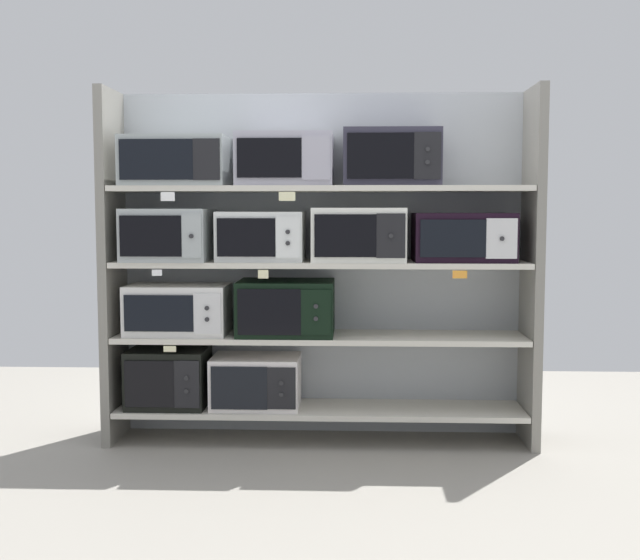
# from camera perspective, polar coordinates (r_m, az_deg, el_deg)

# --- Properties ---
(ground) EXTENTS (6.27, 6.00, 0.02)m
(ground) POSITION_cam_1_polar(r_m,az_deg,el_deg) (3.64, -0.67, -16.03)
(ground) COLOR gray
(back_panel) EXTENTS (2.47, 0.04, 1.96)m
(back_panel) POSITION_cam_1_polar(r_m,az_deg,el_deg) (4.63, 0.11, 1.10)
(back_panel) COLOR #9EA3A8
(back_panel) RESTS_ON ground
(upright_left) EXTENTS (0.05, 0.40, 1.96)m
(upright_left) POSITION_cam_1_polar(r_m,az_deg,el_deg) (4.61, -14.63, 0.91)
(upright_left) COLOR gray
(upright_left) RESTS_ON ground
(upright_right) EXTENTS (0.05, 0.40, 1.96)m
(upright_right) POSITION_cam_1_polar(r_m,az_deg,el_deg) (4.52, 14.93, 0.82)
(upright_right) COLOR gray
(upright_right) RESTS_ON ground
(shelf_0) EXTENTS (2.27, 0.40, 0.03)m
(shelf_0) POSITION_cam_1_polar(r_m,az_deg,el_deg) (4.54, 0.00, -9.25)
(shelf_0) COLOR beige
(shelf_0) RESTS_ON ground
(microwave_0) EXTENTS (0.44, 0.37, 0.33)m
(microwave_0) POSITION_cam_1_polar(r_m,az_deg,el_deg) (4.61, -10.78, -6.86)
(microwave_0) COLOR black
(microwave_0) RESTS_ON shelf_0
(microwave_1) EXTENTS (0.49, 0.36, 0.29)m
(microwave_1) POSITION_cam_1_polar(r_m,az_deg,el_deg) (4.53, -4.60, -7.25)
(microwave_1) COLOR silver
(microwave_1) RESTS_ON shelf_0
(shelf_1) EXTENTS (2.27, 0.40, 0.03)m
(shelf_1) POSITION_cam_1_polar(r_m,az_deg,el_deg) (4.46, 0.00, -4.11)
(shelf_1) COLOR beige
(microwave_2) EXTENTS (0.56, 0.37, 0.28)m
(microwave_2) POSITION_cam_1_polar(r_m,az_deg,el_deg) (4.53, -10.10, -2.08)
(microwave_2) COLOR silver
(microwave_2) RESTS_ON shelf_1
(microwave_3) EXTENTS (0.53, 0.41, 0.30)m
(microwave_3) POSITION_cam_1_polar(r_m,az_deg,el_deg) (4.44, -2.44, -1.99)
(microwave_3) COLOR black
(microwave_3) RESTS_ON shelf_1
(price_tag_0) EXTENTS (0.07, 0.00, 0.03)m
(price_tag_0) POSITION_cam_1_polar(r_m,az_deg,el_deg) (4.37, -10.70, -4.87)
(price_tag_0) COLOR beige
(shelf_2) EXTENTS (2.27, 0.40, 0.03)m
(shelf_2) POSITION_cam_1_polar(r_m,az_deg,el_deg) (4.41, 0.00, 1.18)
(shelf_2) COLOR beige
(microwave_4) EXTENTS (0.46, 0.44, 0.29)m
(microwave_4) POSITION_cam_1_polar(r_m,az_deg,el_deg) (4.51, -10.77, 3.20)
(microwave_4) COLOR #9CA3A3
(microwave_4) RESTS_ON shelf_2
(microwave_5) EXTENTS (0.47, 0.35, 0.27)m
(microwave_5) POSITION_cam_1_polar(r_m,az_deg,el_deg) (4.42, -4.23, 3.13)
(microwave_5) COLOR silver
(microwave_5) RESTS_ON shelf_2
(microwave_6) EXTENTS (0.51, 0.41, 0.29)m
(microwave_6) POSITION_cam_1_polar(r_m,az_deg,el_deg) (4.39, 2.77, 3.27)
(microwave_6) COLOR white
(microwave_6) RESTS_ON shelf_2
(microwave_7) EXTENTS (0.54, 0.38, 0.27)m
(microwave_7) POSITION_cam_1_polar(r_m,az_deg,el_deg) (4.43, 10.19, 3.03)
(microwave_7) COLOR black
(microwave_7) RESTS_ON shelf_2
(price_tag_1) EXTENTS (0.05, 0.00, 0.03)m
(price_tag_1) POSITION_cam_1_polar(r_m,az_deg,el_deg) (4.33, -11.59, 0.52)
(price_tag_1) COLOR white
(price_tag_2) EXTENTS (0.06, 0.00, 0.05)m
(price_tag_2) POSITION_cam_1_polar(r_m,az_deg,el_deg) (4.23, -4.09, 0.42)
(price_tag_2) COLOR beige
(price_tag_3) EXTENTS (0.08, 0.00, 0.04)m
(price_tag_3) POSITION_cam_1_polar(r_m,az_deg,el_deg) (4.24, 9.98, 0.39)
(price_tag_3) COLOR orange
(shelf_3) EXTENTS (2.27, 0.40, 0.03)m
(shelf_3) POSITION_cam_1_polar(r_m,az_deg,el_deg) (4.40, 0.00, 6.53)
(shelf_3) COLOR beige
(microwave_8) EXTENTS (0.57, 0.42, 0.27)m
(microwave_8) POSITION_cam_1_polar(r_m,az_deg,el_deg) (4.50, -10.21, 8.34)
(microwave_8) COLOR #99A2A2
(microwave_8) RESTS_ON shelf_3
(microwave_9) EXTENTS (0.52, 0.40, 0.29)m
(microwave_9) POSITION_cam_1_polar(r_m,az_deg,el_deg) (4.41, -2.48, 8.58)
(microwave_9) COLOR #9E9CAA
(microwave_9) RESTS_ON shelf_3
(microwave_10) EXTENTS (0.52, 0.35, 0.31)m
(microwave_10) POSITION_cam_1_polar(r_m,az_deg,el_deg) (4.40, 5.14, 8.71)
(microwave_10) COLOR #2D2B3A
(microwave_10) RESTS_ON shelf_3
(price_tag_4) EXTENTS (0.07, 0.00, 0.05)m
(price_tag_4) POSITION_cam_1_polar(r_m,az_deg,el_deg) (4.30, -10.85, 5.89)
(price_tag_4) COLOR white
(price_tag_5) EXTENTS (0.09, 0.00, 0.05)m
(price_tag_5) POSITION_cam_1_polar(r_m,az_deg,el_deg) (4.20, -2.37, 6.00)
(price_tag_5) COLOR beige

